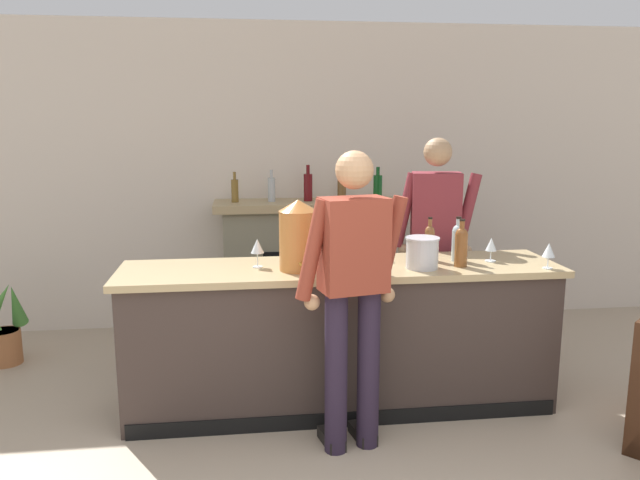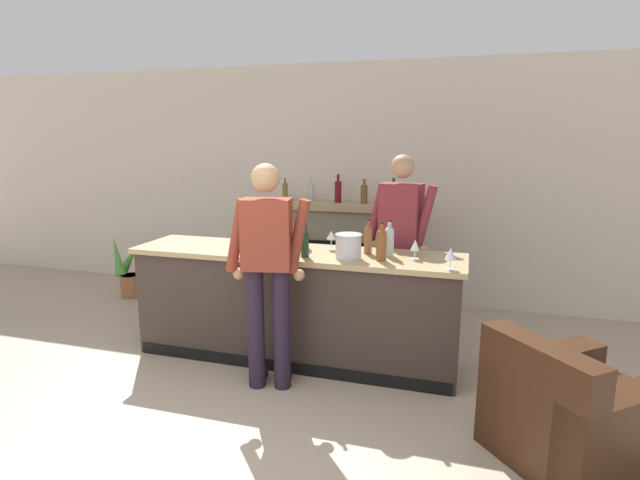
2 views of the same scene
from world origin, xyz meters
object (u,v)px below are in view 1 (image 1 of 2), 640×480
object	(u,v)px
copper_dispenser	(298,235)
wine_bottle_cabernet_heavy	(461,245)
wine_glass_by_dispenser	(491,245)
fireplace_stone	(308,264)
wine_glass_front_left	(549,251)
wine_glass_mid_counter	(257,247)
wine_bottle_rose_blush	(369,252)
potted_plant_corner	(2,326)
wine_bottle_riesling_slim	(301,238)
person_bartender	(435,243)
wine_bottle_burgundy_dark	(339,241)
wine_bottle_chardonnay_pale	(458,241)
wine_bottle_port_short	(430,241)
person_customer	(353,290)
ice_bucket_steel	(422,253)
wine_glass_front_right	(379,242)

from	to	relation	value
copper_dispenser	wine_bottle_cabernet_heavy	xyz separation A→B (m)	(1.04, -0.04, -0.08)
wine_glass_by_dispenser	fireplace_stone	bearing A→B (deg)	123.17
wine_glass_front_left	wine_glass_mid_counter	xyz separation A→B (m)	(-1.82, 0.27, 0.02)
wine_bottle_rose_blush	wine_bottle_cabernet_heavy	world-z (taller)	wine_bottle_cabernet_heavy
potted_plant_corner	wine_glass_front_left	xyz separation A→B (m)	(3.80, -1.29, 0.77)
fireplace_stone	wine_glass_by_dispenser	xyz separation A→B (m)	(1.05, -1.61, 0.47)
copper_dispenser	wine_bottle_riesling_slim	world-z (taller)	copper_dispenser
person_bartender	wine_glass_by_dispenser	xyz separation A→B (m)	(0.20, -0.59, 0.10)
wine_bottle_burgundy_dark	wine_bottle_riesling_slim	xyz separation A→B (m)	(-0.26, 0.04, 0.02)
wine_bottle_chardonnay_pale	wine_bottle_port_short	bearing A→B (deg)	166.90
copper_dispenser	wine_bottle_cabernet_heavy	world-z (taller)	copper_dispenser
potted_plant_corner	wine_glass_front_left	bearing A→B (deg)	-18.77
potted_plant_corner	wine_glass_by_dispenser	xyz separation A→B (m)	(3.52, -1.05, 0.76)
copper_dispenser	wine_bottle_burgundy_dark	world-z (taller)	copper_dispenser
wine_bottle_burgundy_dark	wine_glass_by_dispenser	bearing A→B (deg)	-10.45
wine_glass_front_left	wine_glass_by_dispenser	xyz separation A→B (m)	(-0.28, 0.24, -0.01)
person_customer	person_bartender	bearing A→B (deg)	53.87
wine_bottle_chardonnay_pale	wine_bottle_port_short	world-z (taller)	wine_bottle_chardonnay_pale
wine_bottle_cabernet_heavy	ice_bucket_steel	bearing A→B (deg)	-176.96
potted_plant_corner	wine_glass_by_dispenser	world-z (taller)	wine_glass_by_dispenser
person_bartender	ice_bucket_steel	distance (m)	0.79
wine_bottle_rose_blush	wine_glass_front_left	xyz separation A→B (m)	(1.14, -0.07, -0.01)
person_bartender	wine_glass_front_left	size ratio (longest dim) A/B	10.74
wine_bottle_riesling_slim	ice_bucket_steel	bearing A→B (deg)	-25.31
fireplace_stone	person_customer	size ratio (longest dim) A/B	0.95
wine_bottle_chardonnay_pale	copper_dispenser	bearing A→B (deg)	-173.39
wine_bottle_rose_blush	wine_bottle_cabernet_heavy	bearing A→B (deg)	5.12
ice_bucket_steel	wine_bottle_cabernet_heavy	distance (m)	0.26
wine_bottle_riesling_slim	wine_bottle_chardonnay_pale	bearing A→B (deg)	-9.54
person_customer	person_bartender	distance (m)	1.41
wine_bottle_chardonnay_pale	wine_bottle_cabernet_heavy	bearing A→B (deg)	-102.16
wine_glass_front_left	person_bartender	bearing A→B (deg)	119.86
wine_glass_by_dispenser	wine_bottle_burgundy_dark	bearing A→B (deg)	169.55
fireplace_stone	wine_bottle_burgundy_dark	world-z (taller)	fireplace_stone
wine_bottle_chardonnay_pale	wine_glass_by_dispenser	world-z (taller)	wine_bottle_chardonnay_pale
wine_bottle_burgundy_dark	wine_glass_front_left	distance (m)	1.34
person_bartender	wine_bottle_cabernet_heavy	world-z (taller)	person_bartender
person_bartender	wine_glass_by_dispenser	bearing A→B (deg)	-71.54
ice_bucket_steel	wine_glass_front_left	world-z (taller)	ice_bucket_steel
copper_dispenser	wine_glass_mid_counter	size ratio (longest dim) A/B	2.41
wine_bottle_rose_blush	wine_bottle_riesling_slim	bearing A→B (deg)	134.87
wine_bottle_rose_blush	wine_bottle_port_short	size ratio (longest dim) A/B	0.97
potted_plant_corner	wine_bottle_rose_blush	size ratio (longest dim) A/B	2.71
wine_bottle_port_short	wine_glass_front_left	bearing A→B (deg)	-25.90
person_customer	wine_bottle_rose_blush	distance (m)	0.43
wine_bottle_riesling_slim	wine_glass_mid_counter	xyz separation A→B (m)	(-0.30, -0.19, -0.02)
wine_bottle_chardonnay_pale	wine_bottle_rose_blush	world-z (taller)	wine_bottle_chardonnay_pale
ice_bucket_steel	wine_glass_front_right	xyz separation A→B (m)	(-0.22, 0.28, 0.02)
potted_plant_corner	wine_glass_by_dispenser	size ratio (longest dim) A/B	4.78
wine_glass_front_left	wine_glass_by_dispenser	bearing A→B (deg)	139.34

